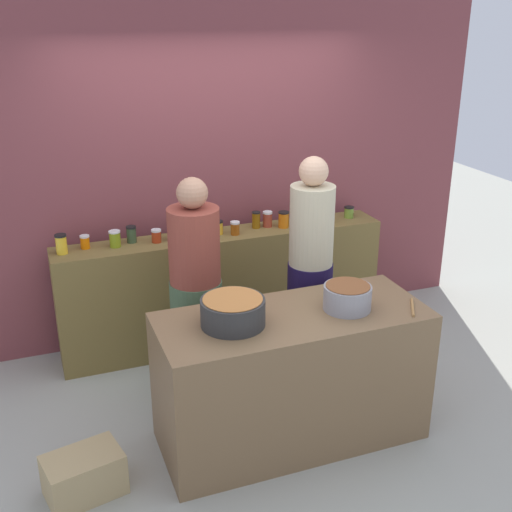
{
  "coord_description": "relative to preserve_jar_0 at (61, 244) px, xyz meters",
  "views": [
    {
      "loc": [
        -1.46,
        -3.52,
        2.69
      ],
      "look_at": [
        0.0,
        0.35,
        1.05
      ],
      "focal_mm": 44.77,
      "sensor_mm": 36.0,
      "label": 1
    }
  ],
  "objects": [
    {
      "name": "preserve_jar_2",
      "position": [
        0.39,
        0.01,
        -0.01
      ],
      "size": [
        0.09,
        0.09,
        0.13
      ],
      "color": "olive",
      "rests_on": "display_shelf"
    },
    {
      "name": "bread_crate",
      "position": [
        -0.1,
        -1.48,
        -0.91
      ],
      "size": [
        0.49,
        0.37,
        0.27
      ],
      "primitive_type": "cube",
      "rotation": [
        0.0,
        0.0,
        0.22
      ],
      "color": "tan",
      "rests_on": "ground"
    },
    {
      "name": "preserve_jar_12",
      "position": [
        1.77,
        -0.03,
        -0.01
      ],
      "size": [
        0.09,
        0.09,
        0.13
      ],
      "color": "#D06611",
      "rests_on": "display_shelf"
    },
    {
      "name": "preserve_jar_7",
      "position": [
        1.08,
        0.01,
        -0.02
      ],
      "size": [
        0.09,
        0.09,
        0.11
      ],
      "color": "#2B442F",
      "rests_on": "display_shelf"
    },
    {
      "name": "cooking_pot_center",
      "position": [
        1.6,
        -1.45,
        -0.06
      ],
      "size": [
        0.3,
        0.3,
        0.16
      ],
      "color": "gray",
      "rests_on": "prep_table"
    },
    {
      "name": "cook_with_tongs",
      "position": [
        0.84,
        -0.64,
        -0.31
      ],
      "size": [
        0.37,
        0.37,
        1.62
      ],
      "color": "#435D40",
      "rests_on": "ground"
    },
    {
      "name": "ground",
      "position": [
        1.25,
        -1.11,
        -1.04
      ],
      "size": [
        12.0,
        12.0,
        0.0
      ],
      "primitive_type": "plane",
      "color": "#9FA093"
    },
    {
      "name": "preserve_jar_6",
      "position": [
        0.97,
        0.02,
        -0.02
      ],
      "size": [
        0.07,
        0.07,
        0.1
      ],
      "color": "#591559",
      "rests_on": "display_shelf"
    },
    {
      "name": "preserve_jar_8",
      "position": [
        1.21,
        0.01,
        -0.02
      ],
      "size": [
        0.08,
        0.08,
        0.11
      ],
      "color": "gold",
      "rests_on": "display_shelf"
    },
    {
      "name": "preserve_jar_5",
      "position": [
        0.84,
        0.01,
        -0.0
      ],
      "size": [
        0.08,
        0.08,
        0.15
      ],
      "color": "#42294A",
      "rests_on": "display_shelf"
    },
    {
      "name": "preserve_jar_13",
      "position": [
        1.88,
        -0.04,
        -0.0
      ],
      "size": [
        0.09,
        0.09,
        0.14
      ],
      "color": "olive",
      "rests_on": "display_shelf"
    },
    {
      "name": "preserve_jar_3",
      "position": [
        0.53,
        0.06,
        -0.01
      ],
      "size": [
        0.08,
        0.08,
        0.13
      ],
      "color": "#33472C",
      "rests_on": "display_shelf"
    },
    {
      "name": "cook_in_cap",
      "position": [
        1.66,
        -0.78,
        -0.25
      ],
      "size": [
        0.33,
        0.33,
        1.73
      ],
      "color": "#1A1137",
      "rests_on": "ground"
    },
    {
      "name": "preserve_jar_9",
      "position": [
        1.34,
        -0.06,
        -0.02
      ],
      "size": [
        0.07,
        0.07,
        0.11
      ],
      "color": "#934610",
      "rests_on": "display_shelf"
    },
    {
      "name": "preserve_jar_4",
      "position": [
        0.71,
        -0.01,
        -0.02
      ],
      "size": [
        0.08,
        0.08,
        0.1
      ],
      "color": "#A43014",
      "rests_on": "display_shelf"
    },
    {
      "name": "preserve_jar_11",
      "position": [
        1.65,
        0.03,
        -0.01
      ],
      "size": [
        0.08,
        0.08,
        0.13
      ],
      "color": "#973826",
      "rests_on": "display_shelf"
    },
    {
      "name": "preserve_jar_14",
      "position": [
        2.14,
        -0.07,
        -0.02
      ],
      "size": [
        0.09,
        0.09,
        0.1
      ],
      "color": "yellow",
      "rests_on": "display_shelf"
    },
    {
      "name": "preserve_jar_10",
      "position": [
        1.55,
        0.04,
        -0.01
      ],
      "size": [
        0.07,
        0.07,
        0.14
      ],
      "color": "#7F4F0C",
      "rests_on": "display_shelf"
    },
    {
      "name": "storefront_wall",
      "position": [
        1.25,
        0.34,
        0.46
      ],
      "size": [
        4.8,
        0.12,
        3.0
      ],
      "primitive_type": "cube",
      "color": "brown",
      "rests_on": "ground"
    },
    {
      "name": "wooden_spoon",
      "position": [
        1.99,
        -1.6,
        -0.13
      ],
      "size": [
        0.14,
        0.22,
        0.02
      ],
      "primitive_type": "cylinder",
      "rotation": [
        1.57,
        0.0,
        5.74
      ],
      "color": "#9E703D",
      "rests_on": "prep_table"
    },
    {
      "name": "preserve_jar_0",
      "position": [
        0.0,
        0.0,
        0.0
      ],
      "size": [
        0.09,
        0.09,
        0.15
      ],
      "color": "gold",
      "rests_on": "display_shelf"
    },
    {
      "name": "display_shelf",
      "position": [
        1.25,
        -0.01,
        -0.56
      ],
      "size": [
        2.7,
        0.36,
        0.96
      ],
      "primitive_type": "cube",
      "color": "brown",
      "rests_on": "ground"
    },
    {
      "name": "preserve_jar_15",
      "position": [
        2.4,
        0.01,
        -0.03
      ],
      "size": [
        0.09,
        0.09,
        0.1
      ],
      "color": "olive",
      "rests_on": "display_shelf"
    },
    {
      "name": "preserve_jar_1",
      "position": [
        0.17,
        0.05,
        -0.02
      ],
      "size": [
        0.07,
        0.07,
        0.1
      ],
      "color": "orange",
      "rests_on": "display_shelf"
    },
    {
      "name": "prep_table",
      "position": [
        1.25,
        -1.41,
        -0.59
      ],
      "size": [
        1.7,
        0.7,
        0.9
      ],
      "primitive_type": "cube",
      "color": "brown",
      "rests_on": "ground"
    },
    {
      "name": "cooking_pot_left",
      "position": [
        0.86,
        -1.4,
        -0.05
      ],
      "size": [
        0.39,
        0.39,
        0.17
      ],
      "color": "#2D2D2D",
      "rests_on": "prep_table"
    }
  ]
}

